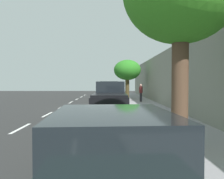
% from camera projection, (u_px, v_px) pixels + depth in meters
% --- Properties ---
extents(ground, '(68.12, 68.12, 0.00)m').
position_uv_depth(ground, '(103.00, 108.00, 17.49)').
color(ground, '#2C2C2C').
extents(sidewalk, '(3.02, 42.58, 0.13)m').
position_uv_depth(sidewalk, '(145.00, 107.00, 17.52)').
color(sidewalk, '#97949A').
rests_on(sidewalk, ground).
extents(curb_edge, '(0.16, 42.58, 0.13)m').
position_uv_depth(curb_edge, '(123.00, 107.00, 17.50)').
color(curb_edge, gray).
rests_on(curb_edge, ground).
extents(lane_stripe_centre, '(0.14, 40.00, 0.01)m').
position_uv_depth(lane_stripe_centre, '(56.00, 110.00, 16.17)').
color(lane_stripe_centre, white).
rests_on(lane_stripe_centre, ground).
extents(lane_stripe_bike_edge, '(0.12, 42.58, 0.01)m').
position_uv_depth(lane_stripe_bike_edge, '(103.00, 108.00, 17.49)').
color(lane_stripe_bike_edge, white).
rests_on(lane_stripe_bike_edge, ground).
extents(building_facade, '(0.50, 42.58, 4.27)m').
position_uv_depth(building_facade, '(169.00, 79.00, 17.47)').
color(building_facade, gray).
rests_on(building_facade, ground).
extents(parked_sedan_green_nearest, '(2.03, 4.49, 1.52)m').
position_uv_depth(parked_sedan_green_nearest, '(113.00, 169.00, 3.20)').
color(parked_sedan_green_nearest, '#1E512D').
rests_on(parked_sedan_green_nearest, ground).
extents(parked_pickup_black_second, '(2.10, 5.34, 1.95)m').
position_uv_depth(parked_pickup_black_second, '(110.00, 99.00, 14.22)').
color(parked_pickup_black_second, black).
rests_on(parked_pickup_black_second, ground).
extents(parked_suv_tan_mid, '(2.08, 4.76, 1.99)m').
position_uv_depth(parked_suv_tan_mid, '(109.00, 91.00, 23.65)').
color(parked_suv_tan_mid, tan).
rests_on(parked_suv_tan_mid, ground).
extents(parked_suv_grey_far, '(2.21, 4.81, 1.99)m').
position_uv_depth(parked_suv_grey_far, '(110.00, 89.00, 31.51)').
color(parked_suv_grey_far, slate).
rests_on(parked_suv_grey_far, ground).
extents(bicycle_at_curb, '(1.71, 0.65, 0.79)m').
position_uv_depth(bicycle_at_curb, '(116.00, 101.00, 18.95)').
color(bicycle_at_curb, black).
rests_on(bicycle_at_curb, ground).
extents(cyclist_with_backpack, '(0.50, 0.58, 1.75)m').
position_uv_depth(cyclist_with_backpack, '(119.00, 93.00, 18.49)').
color(cyclist_with_backpack, '#C6B284').
rests_on(cyclist_with_backpack, ground).
extents(street_tree_mid_block, '(2.91, 2.91, 4.19)m').
position_uv_depth(street_tree_mid_block, '(127.00, 70.00, 25.81)').
color(street_tree_mid_block, '#483D21').
rests_on(street_tree_mid_block, sidewalk).
extents(pedestrian_on_phone, '(0.28, 0.61, 1.60)m').
position_uv_depth(pedestrian_on_phone, '(141.00, 92.00, 21.63)').
color(pedestrian_on_phone, black).
rests_on(pedestrian_on_phone, sidewalk).
extents(fire_hydrant, '(0.22, 0.22, 0.84)m').
position_uv_depth(fire_hydrant, '(122.00, 93.00, 28.87)').
color(fire_hydrant, red).
rests_on(fire_hydrant, sidewalk).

